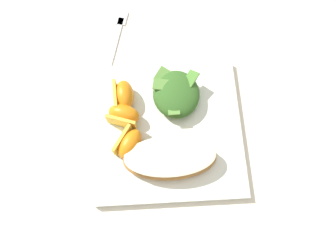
% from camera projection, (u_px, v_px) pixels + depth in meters
% --- Properties ---
extents(ground, '(3.00, 3.00, 0.00)m').
position_uv_depth(ground, '(168.00, 130.00, 0.63)').
color(ground, beige).
extents(white_plate, '(0.28, 0.28, 0.02)m').
position_uv_depth(white_plate, '(168.00, 129.00, 0.62)').
color(white_plate, white).
rests_on(white_plate, ground).
extents(cheesy_pizza_bread, '(0.08, 0.17, 0.04)m').
position_uv_depth(cheesy_pizza_bread, '(169.00, 158.00, 0.58)').
color(cheesy_pizza_bread, '#A87038').
rests_on(cheesy_pizza_bread, white_plate).
extents(green_salad_pile, '(0.11, 0.09, 0.04)m').
position_uv_depth(green_salad_pile, '(176.00, 94.00, 0.62)').
color(green_salad_pile, '#336023').
rests_on(green_salad_pile, white_plate).
extents(orange_wedge_front, '(0.06, 0.04, 0.04)m').
position_uv_depth(orange_wedge_front, '(123.00, 95.00, 0.62)').
color(orange_wedge_front, orange).
rests_on(orange_wedge_front, white_plate).
extents(orange_wedge_middle, '(0.05, 0.07, 0.04)m').
position_uv_depth(orange_wedge_middle, '(124.00, 115.00, 0.60)').
color(orange_wedge_middle, orange).
rests_on(orange_wedge_middle, white_plate).
extents(orange_wedge_rear, '(0.07, 0.06, 0.04)m').
position_uv_depth(orange_wedge_rear, '(129.00, 144.00, 0.58)').
color(orange_wedge_rear, orange).
rests_on(orange_wedge_rear, white_plate).
extents(metal_fork, '(0.19, 0.06, 0.01)m').
position_uv_depth(metal_fork, '(115.00, 40.00, 0.70)').
color(metal_fork, silver).
rests_on(metal_fork, ground).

